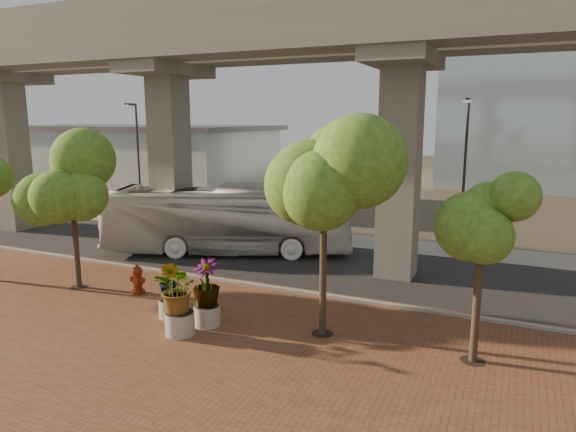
% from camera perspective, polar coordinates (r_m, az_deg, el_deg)
% --- Properties ---
extents(ground, '(160.00, 160.00, 0.00)m').
position_cam_1_polar(ground, '(23.63, -3.69, -6.17)').
color(ground, '#3D372C').
rests_on(ground, ground).
extents(brick_plaza, '(70.00, 13.00, 0.06)m').
position_cam_1_polar(brick_plaza, '(17.40, -16.41, -12.86)').
color(brick_plaza, brown).
rests_on(brick_plaza, ground).
extents(asphalt_road, '(90.00, 8.00, 0.04)m').
position_cam_1_polar(asphalt_road, '(25.34, -1.57, -4.94)').
color(asphalt_road, black).
rests_on(asphalt_road, ground).
extents(curb_strip, '(70.00, 0.25, 0.16)m').
position_cam_1_polar(curb_strip, '(21.95, -6.15, -7.34)').
color(curb_strip, gray).
rests_on(curb_strip, ground).
extents(far_sidewalk, '(90.00, 3.00, 0.06)m').
position_cam_1_polar(far_sidewalk, '(30.23, 2.98, -2.34)').
color(far_sidewalk, gray).
rests_on(far_sidewalk, ground).
extents(transit_viaduct, '(72.00, 5.60, 12.40)m').
position_cam_1_polar(transit_viaduct, '(24.40, -1.65, 11.72)').
color(transit_viaduct, gray).
rests_on(transit_viaduct, ground).
extents(station_pavilion, '(23.00, 13.00, 6.30)m').
position_cam_1_polar(station_pavilion, '(47.38, -16.24, 5.90)').
color(station_pavilion, silver).
rests_on(station_pavilion, ground).
extents(transit_bus, '(12.80, 7.37, 3.51)m').
position_cam_1_polar(transit_bus, '(26.52, -6.67, -0.44)').
color(transit_bus, silver).
rests_on(transit_bus, ground).
extents(fire_hydrant, '(0.58, 0.53, 1.17)m').
position_cam_1_polar(fire_hydrant, '(21.25, -16.37, -6.80)').
color(fire_hydrant, '#661D0B').
rests_on(fire_hydrant, ground).
extents(planter_front, '(2.09, 2.09, 2.30)m').
position_cam_1_polar(planter_front, '(16.78, -12.06, -8.32)').
color(planter_front, gray).
rests_on(planter_front, ground).
extents(planter_right, '(2.12, 2.12, 2.27)m').
position_cam_1_polar(planter_right, '(17.34, -9.07, -7.66)').
color(planter_right, '#A8A398').
rests_on(planter_right, ground).
extents(planter_left, '(1.83, 1.83, 2.01)m').
position_cam_1_polar(planter_left, '(18.30, -13.00, -7.32)').
color(planter_left, gray).
rests_on(planter_left, ground).
extents(street_tree_near_west, '(3.85, 3.85, 6.04)m').
position_cam_1_polar(street_tree_near_west, '(22.10, -22.95, 3.28)').
color(street_tree_near_west, '#3F3224').
rests_on(street_tree_near_west, ground).
extents(street_tree_near_east, '(4.20, 4.20, 7.39)m').
position_cam_1_polar(street_tree_near_east, '(15.62, 4.07, 5.73)').
color(street_tree_near_east, '#3F3224').
rests_on(street_tree_near_east, ground).
extents(street_tree_far_east, '(3.02, 3.02, 5.46)m').
position_cam_1_polar(street_tree_far_east, '(14.88, 20.81, -0.60)').
color(street_tree_far_east, '#3F3224').
rests_on(street_tree_far_east, ground).
extents(streetlamp_west, '(0.39, 1.13, 7.80)m').
position_cam_1_polar(streetlamp_west, '(35.28, -16.41, 6.56)').
color(streetlamp_west, '#303035').
rests_on(streetlamp_west, ground).
extents(streetlamp_east, '(0.39, 1.13, 7.81)m').
position_cam_1_polar(streetlamp_east, '(26.95, 19.03, 5.25)').
color(streetlamp_east, '#29292D').
rests_on(streetlamp_east, ground).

